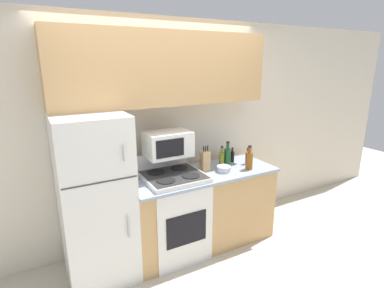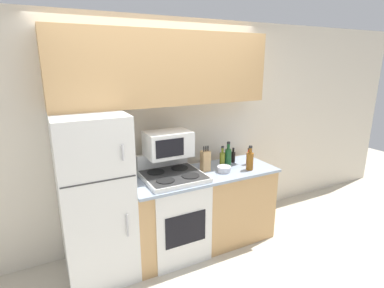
% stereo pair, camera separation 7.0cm
% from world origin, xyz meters
% --- Properties ---
extents(ground_plane, '(12.00, 12.00, 0.00)m').
position_xyz_m(ground_plane, '(0.00, 0.00, 0.00)').
color(ground_plane, beige).
extents(wall_back, '(8.00, 0.05, 2.55)m').
position_xyz_m(wall_back, '(0.00, 0.75, 1.27)').
color(wall_back, beige).
rests_on(wall_back, ground_plane).
extents(lower_cabinets, '(1.68, 0.64, 0.89)m').
position_xyz_m(lower_cabinets, '(0.32, 0.30, 0.45)').
color(lower_cabinets, tan).
rests_on(lower_cabinets, ground_plane).
extents(refrigerator, '(0.64, 0.74, 1.64)m').
position_xyz_m(refrigerator, '(-0.84, 0.36, 0.82)').
color(refrigerator, white).
rests_on(refrigerator, ground_plane).
extents(upper_cabinets, '(2.32, 0.36, 0.75)m').
position_xyz_m(upper_cabinets, '(0.00, 0.55, 2.01)').
color(upper_cabinets, tan).
rests_on(upper_cabinets, refrigerator).
extents(stove, '(0.62, 0.62, 1.10)m').
position_xyz_m(stove, '(-0.05, 0.29, 0.49)').
color(stove, white).
rests_on(stove, ground_plane).
extents(microwave, '(0.48, 0.33, 0.26)m').
position_xyz_m(microwave, '(-0.04, 0.42, 1.24)').
color(microwave, white).
rests_on(microwave, stove).
extents(knife_block, '(0.09, 0.08, 0.29)m').
position_xyz_m(knife_block, '(0.37, 0.33, 1.01)').
color(knife_block, tan).
rests_on(knife_block, lower_cabinets).
extents(bowl, '(0.16, 0.16, 0.07)m').
position_xyz_m(bowl, '(0.53, 0.20, 0.93)').
color(bowl, silver).
rests_on(bowl, lower_cabinets).
extents(bottle_olive_oil, '(0.06, 0.06, 0.26)m').
position_xyz_m(bottle_olive_oil, '(0.58, 0.32, 1.00)').
color(bottle_olive_oil, '#5B6619').
rests_on(bottle_olive_oil, lower_cabinets).
extents(bottle_wine_green, '(0.08, 0.08, 0.30)m').
position_xyz_m(bottle_wine_green, '(0.67, 0.32, 1.01)').
color(bottle_wine_green, '#194C23').
rests_on(bottle_wine_green, lower_cabinets).
extents(bottle_hot_sauce, '(0.05, 0.05, 0.20)m').
position_xyz_m(bottle_hot_sauce, '(0.93, 0.28, 0.97)').
color(bottle_hot_sauce, red).
rests_on(bottle_hot_sauce, lower_cabinets).
extents(bottle_whiskey, '(0.08, 0.08, 0.28)m').
position_xyz_m(bottle_whiskey, '(0.83, 0.12, 1.00)').
color(bottle_whiskey, brown).
rests_on(bottle_whiskey, lower_cabinets).
extents(bottle_soy_sauce, '(0.05, 0.05, 0.18)m').
position_xyz_m(bottle_soy_sauce, '(0.82, 0.43, 0.97)').
color(bottle_soy_sauce, black).
rests_on(bottle_soy_sauce, lower_cabinets).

